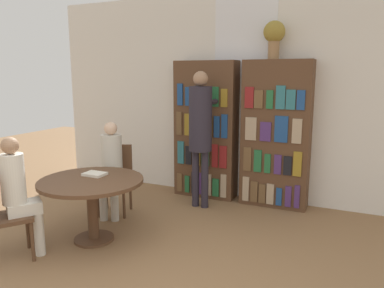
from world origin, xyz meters
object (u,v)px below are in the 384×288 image
(bookshelf_right, at_px, (276,135))
(librarian_standing, at_px, (201,125))
(seated_reader_left, at_px, (111,164))
(chair_near_camera, at_px, (0,212))
(bookshelf_left, at_px, (206,130))
(chair_left_side, at_px, (116,175))
(flower_vase, at_px, (274,35))
(reading_table, at_px, (92,190))
(seated_reader_right, at_px, (20,191))

(bookshelf_right, relative_size, librarian_standing, 1.08)
(seated_reader_left, bearing_deg, chair_near_camera, 59.76)
(bookshelf_left, distance_m, chair_left_side, 1.50)
(flower_vase, distance_m, reading_table, 3.06)
(chair_left_side, bearing_deg, flower_vase, -167.01)
(seated_reader_left, bearing_deg, librarian_standing, -157.53)
(chair_near_camera, height_order, chair_left_side, same)
(flower_vase, bearing_deg, seated_reader_left, -142.89)
(bookshelf_left, bearing_deg, chair_near_camera, -110.85)
(seated_reader_left, relative_size, librarian_standing, 0.66)
(seated_reader_left, height_order, librarian_standing, librarian_standing)
(bookshelf_right, distance_m, chair_left_side, 2.25)
(bookshelf_right, height_order, chair_near_camera, bookshelf_right)
(reading_table, bearing_deg, seated_reader_left, 109.48)
(chair_near_camera, relative_size, seated_reader_right, 0.73)
(chair_left_side, height_order, librarian_standing, librarian_standing)
(chair_left_side, xyz_separation_m, librarian_standing, (0.96, 0.64, 0.65))
(seated_reader_left, xyz_separation_m, librarian_standing, (0.90, 0.81, 0.46))
(bookshelf_left, relative_size, librarian_standing, 1.08)
(bookshelf_right, bearing_deg, seated_reader_right, -127.46)
(seated_reader_left, bearing_deg, chair_left_side, -90.00)
(seated_reader_right, bearing_deg, flower_vase, 88.19)
(bookshelf_right, xyz_separation_m, reading_table, (-1.57, -1.99, -0.43))
(chair_left_side, height_order, seated_reader_right, seated_reader_right)
(flower_vase, bearing_deg, reading_table, -126.84)
(bookshelf_right, xyz_separation_m, chair_near_camera, (-2.09, -2.74, -0.50))
(chair_near_camera, bearing_deg, seated_reader_left, 113.76)
(seated_reader_left, relative_size, seated_reader_right, 1.00)
(chair_near_camera, height_order, seated_reader_left, seated_reader_left)
(bookshelf_left, distance_m, seated_reader_left, 1.55)
(chair_left_side, distance_m, librarian_standing, 1.32)
(chair_near_camera, bearing_deg, seated_reader_right, 90.00)
(reading_table, relative_size, chair_near_camera, 1.25)
(bookshelf_left, xyz_separation_m, librarian_standing, (0.13, -0.50, 0.15))
(chair_left_side, distance_m, seated_reader_right, 1.46)
(flower_vase, relative_size, seated_reader_right, 0.40)
(chair_left_side, bearing_deg, bookshelf_left, -145.61)
(bookshelf_left, relative_size, bookshelf_right, 1.00)
(seated_reader_left, height_order, seated_reader_right, seated_reader_right)
(chair_near_camera, bearing_deg, reading_table, 90.00)
(reading_table, bearing_deg, chair_near_camera, -124.52)
(reading_table, relative_size, seated_reader_left, 0.91)
(chair_near_camera, relative_size, seated_reader_left, 0.73)
(seated_reader_right, bearing_deg, bookshelf_left, 104.59)
(bookshelf_right, relative_size, chair_left_side, 2.24)
(seated_reader_right, distance_m, librarian_standing, 2.39)
(reading_table, height_order, librarian_standing, librarian_standing)
(flower_vase, bearing_deg, seated_reader_right, -126.32)
(bookshelf_left, distance_m, chair_near_camera, 2.97)
(librarian_standing, bearing_deg, seated_reader_right, -117.08)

